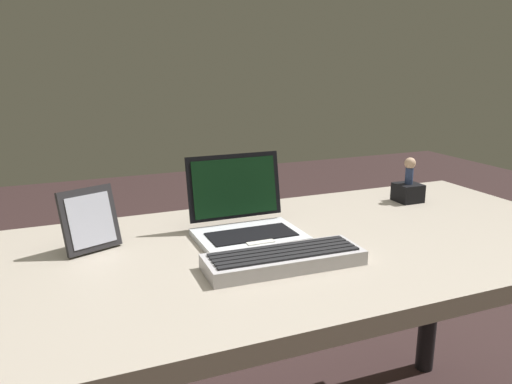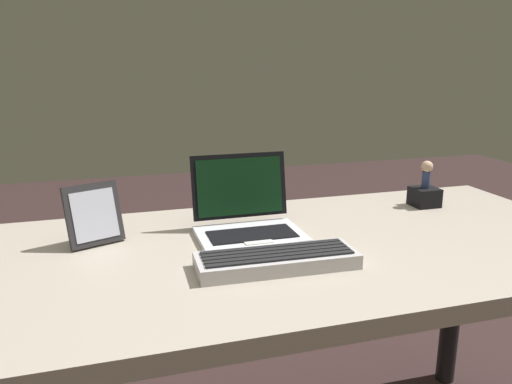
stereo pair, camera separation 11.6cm
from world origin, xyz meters
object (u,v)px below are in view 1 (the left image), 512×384
(laptop_front, at_px, (245,220))
(figurine, at_px, (410,168))
(photo_frame, at_px, (90,220))
(external_keyboard, at_px, (284,259))
(figurine_stand, at_px, (408,193))

(laptop_front, bearing_deg, figurine, 9.59)
(figurine, bearing_deg, photo_frame, -176.63)
(external_keyboard, relative_size, figurine_stand, 4.65)
(figurine_stand, bearing_deg, laptop_front, -170.41)
(photo_frame, bearing_deg, external_keyboard, -34.98)
(external_keyboard, relative_size, figurine, 4.21)
(external_keyboard, bearing_deg, photo_frame, 145.02)
(photo_frame, height_order, figurine, photo_frame)
(external_keyboard, distance_m, figurine_stand, 0.64)
(laptop_front, height_order, external_keyboard, laptop_front)
(laptop_front, distance_m, figurine_stand, 0.58)
(external_keyboard, xyz_separation_m, figurine, (0.56, 0.31, 0.09))
(figurine_stand, bearing_deg, photo_frame, -176.63)
(external_keyboard, height_order, photo_frame, photo_frame)
(laptop_front, distance_m, photo_frame, 0.36)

